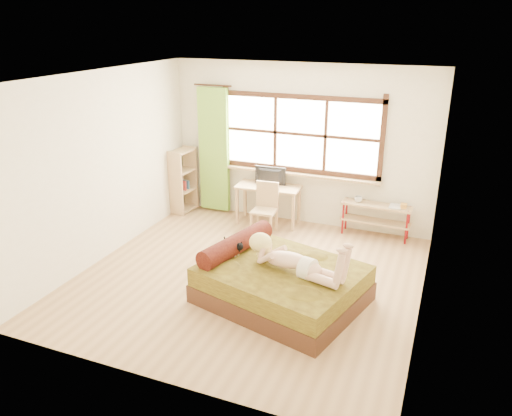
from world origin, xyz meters
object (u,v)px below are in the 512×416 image
at_px(chair, 266,205).
at_px(bookshelf, 183,180).
at_px(bed, 279,282).
at_px(woman, 293,251).
at_px(kitten, 232,247).
at_px(pipe_shelf, 377,213).
at_px(desk, 268,191).

xyz_separation_m(chair, bookshelf, (-1.73, 0.33, 0.12)).
relative_size(bed, woman, 1.68).
distance_m(kitten, pipe_shelf, 2.79).
relative_size(woman, kitten, 4.67).
distance_m(woman, pipe_shelf, 2.60).
bearing_deg(bookshelf, pipe_shelf, 7.37).
distance_m(woman, chair, 2.32).
relative_size(pipe_shelf, bookshelf, 0.96).
bearing_deg(bed, chair, 130.36).
bearing_deg(woman, bookshelf, 155.54).
bearing_deg(chair, desk, 101.43).
relative_size(chair, pipe_shelf, 0.76).
relative_size(woman, bookshelf, 1.12).
height_order(desk, bookshelf, bookshelf).
height_order(woman, chair, woman).
xyz_separation_m(pipe_shelf, bookshelf, (-3.46, -0.16, 0.19)).
xyz_separation_m(bed, chair, (-0.92, 1.95, 0.22)).
bearing_deg(chair, bed, -67.70).
height_order(kitten, bookshelf, bookshelf).
relative_size(kitten, desk, 0.25).
xyz_separation_m(woman, pipe_shelf, (0.61, 2.50, -0.34)).
height_order(woman, bookshelf, bookshelf).
bearing_deg(kitten, woman, 5.26).
bearing_deg(woman, pipe_shelf, 91.26).
distance_m(pipe_shelf, bookshelf, 3.47).
distance_m(desk, chair, 0.40).
distance_m(bed, chair, 2.17).
xyz_separation_m(woman, desk, (-1.21, 2.38, -0.16)).
distance_m(woman, kitten, 0.90).
bearing_deg(bed, pipe_shelf, 86.71).
distance_m(kitten, desk, 2.26).
xyz_separation_m(kitten, desk, (-0.34, 2.23, 0.01)).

